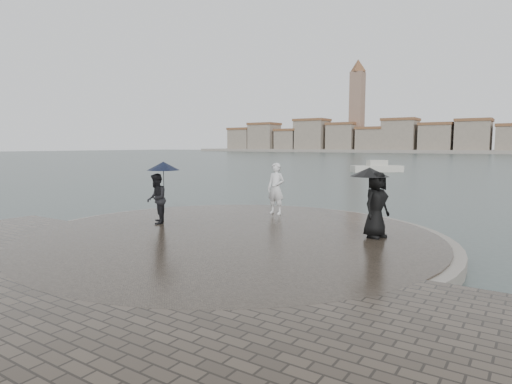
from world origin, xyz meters
The scene contains 7 objects.
ground centered at (0.00, 0.00, 0.00)m, with size 400.00×400.00×0.00m, color #2B3835.
kerb_ring centered at (0.00, 3.50, 0.16)m, with size 12.50×12.50×0.32m, color gray.
quay_tip centered at (0.00, 3.50, 0.18)m, with size 11.90×11.90×0.36m, color #2D261E.
statue centered at (-0.69, 7.19, 1.32)m, with size 0.70×0.46×1.92m, color silver.
visitor_left centered at (-2.86, 3.35, 1.48)m, with size 1.28×1.14×2.04m.
visitor_right centered at (3.67, 5.23, 1.50)m, with size 1.21×1.17×1.95m.
far_skyline centered at (-6.29, 160.71, 5.61)m, with size 260.00×20.00×37.00m.
Camera 1 is at (7.42, -6.44, 2.93)m, focal length 30.00 mm.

